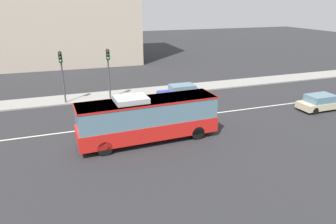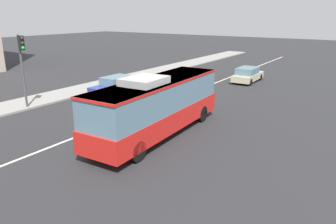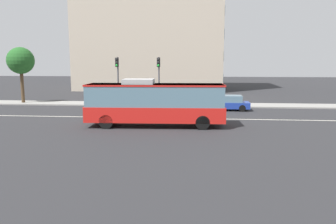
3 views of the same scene
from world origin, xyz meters
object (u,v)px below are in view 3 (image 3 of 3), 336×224
(traffic_light_near_corner, at_px, (159,73))
(traffic_light_mid_block, at_px, (118,73))
(sedan_blue, at_px, (227,103))
(transit_bus, at_px, (155,102))
(street_tree_kerbside_left, at_px, (21,61))

(traffic_light_near_corner, bearing_deg, traffic_light_mid_block, -89.16)
(sedan_blue, xyz_separation_m, traffic_light_mid_block, (-11.33, 2.05, 2.84))
(sedan_blue, xyz_separation_m, traffic_light_near_corner, (-6.93, 2.01, 2.84))
(transit_bus, xyz_separation_m, sedan_blue, (5.94, 8.65, -1.09))
(transit_bus, distance_m, traffic_light_mid_block, 12.11)
(traffic_light_near_corner, relative_size, street_tree_kerbside_left, 0.82)
(sedan_blue, bearing_deg, traffic_light_near_corner, -15.31)
(street_tree_kerbside_left, bearing_deg, traffic_light_near_corner, -3.89)
(sedan_blue, height_order, street_tree_kerbside_left, street_tree_kerbside_left)
(transit_bus, xyz_separation_m, traffic_light_near_corner, (-0.99, 10.66, 1.75))
(traffic_light_near_corner, height_order, traffic_light_mid_block, same)
(traffic_light_near_corner, bearing_deg, transit_bus, 6.67)
(transit_bus, height_order, traffic_light_near_corner, traffic_light_near_corner)
(traffic_light_mid_block, relative_size, street_tree_kerbside_left, 0.82)
(transit_bus, distance_m, traffic_light_near_corner, 10.85)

